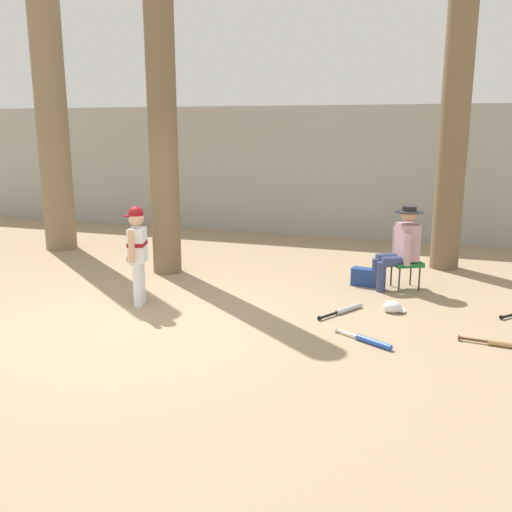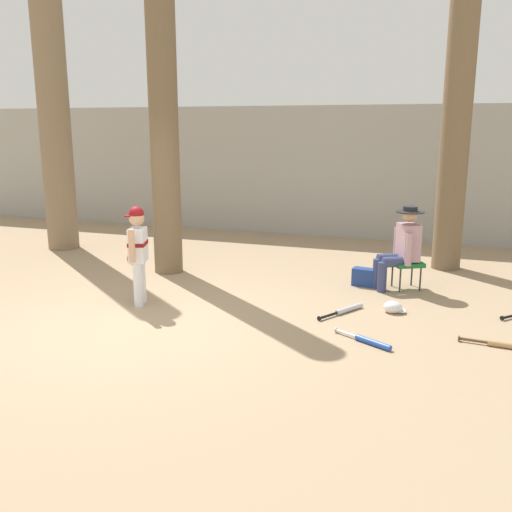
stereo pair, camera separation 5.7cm
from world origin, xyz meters
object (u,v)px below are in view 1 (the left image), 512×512
(seated_spectator, at_px, (400,245))
(tree_near_player, at_px, (162,115))
(bat_blue_youth, at_px, (369,341))
(folding_stool, at_px, (406,264))
(tree_behind_spectator, at_px, (456,99))
(bat_aluminum_silver, at_px, (346,310))
(handbag_beside_stool, at_px, (363,277))
(young_ballplayer, at_px, (137,249))
(tree_far_left, at_px, (50,96))
(batting_helmet_white, at_px, (393,307))
(bat_wood_tan, at_px, (504,344))

(seated_spectator, bearing_deg, tree_near_player, -177.04)
(seated_spectator, xyz_separation_m, bat_blue_youth, (-0.11, -2.28, -0.61))
(folding_stool, xyz_separation_m, bat_blue_youth, (-0.20, -2.32, -0.33))
(tree_behind_spectator, bearing_deg, bat_blue_youth, -100.68)
(folding_stool, xyz_separation_m, bat_aluminum_silver, (-0.62, -1.35, -0.33))
(folding_stool, height_order, handbag_beside_stool, folding_stool)
(young_ballplayer, xyz_separation_m, seated_spectator, (3.18, 1.84, -0.10))
(tree_near_player, bearing_deg, tree_behind_spectator, 21.96)
(bat_blue_youth, bearing_deg, bat_aluminum_silver, 113.52)
(tree_near_player, relative_size, young_ballplayer, 4.23)
(folding_stool, bearing_deg, handbag_beside_stool, -176.61)
(tree_behind_spectator, xyz_separation_m, handbag_beside_stool, (-1.11, -1.51, -2.58))
(seated_spectator, height_order, bat_blue_youth, seated_spectator)
(young_ballplayer, xyz_separation_m, folding_stool, (3.27, 1.89, -0.38))
(folding_stool, distance_m, handbag_beside_stool, 0.64)
(handbag_beside_stool, height_order, bat_blue_youth, handbag_beside_stool)
(handbag_beside_stool, bearing_deg, tree_behind_spectator, 53.62)
(handbag_beside_stool, bearing_deg, young_ballplayer, -145.26)
(handbag_beside_stool, xyz_separation_m, bat_aluminum_silver, (-0.03, -1.31, -0.10))
(tree_near_player, distance_m, bat_aluminum_silver, 4.08)
(bat_aluminum_silver, relative_size, bat_blue_youth, 1.07)
(tree_far_left, bearing_deg, seated_spectator, -6.84)
(handbag_beside_stool, bearing_deg, tree_far_left, 172.68)
(bat_blue_youth, xyz_separation_m, batting_helmet_white, (0.13, 1.17, 0.03))
(tree_near_player, height_order, handbag_beside_stool, tree_near_player)
(bat_blue_youth, bearing_deg, tree_near_player, 149.21)
(tree_near_player, distance_m, tree_behind_spectator, 4.56)
(folding_stool, bearing_deg, bat_aluminum_silver, -114.72)
(tree_far_left, bearing_deg, bat_blue_youth, -25.89)
(young_ballplayer, relative_size, tree_far_left, 0.20)
(bat_wood_tan, bearing_deg, batting_helmet_white, 146.83)
(tree_behind_spectator, bearing_deg, tree_far_left, -173.85)
(tree_near_player, relative_size, bat_aluminum_silver, 7.54)
(tree_behind_spectator, relative_size, folding_stool, 11.33)
(tree_far_left, distance_m, batting_helmet_white, 7.22)
(tree_far_left, bearing_deg, bat_aluminum_silver, -19.49)
(young_ballplayer, xyz_separation_m, bat_wood_tan, (4.44, -0.07, -0.71))
(folding_stool, xyz_separation_m, seated_spectator, (-0.09, -0.05, 0.28))
(bat_blue_youth, distance_m, bat_wood_tan, 1.42)
(bat_wood_tan, bearing_deg, bat_blue_youth, -165.25)
(young_ballplayer, bearing_deg, tree_far_left, 140.82)
(tree_behind_spectator, distance_m, folding_stool, 2.82)
(tree_near_player, height_order, bat_blue_youth, tree_near_player)
(handbag_beside_stool, relative_size, bat_blue_youth, 0.50)
(tree_near_player, height_order, folding_stool, tree_near_player)
(tree_behind_spectator, height_order, bat_wood_tan, tree_behind_spectator)
(batting_helmet_white, bearing_deg, young_ballplayer, -167.00)
(tree_far_left, bearing_deg, tree_behind_spectator, 6.15)
(tree_behind_spectator, bearing_deg, young_ballplayer, -138.39)
(folding_stool, distance_m, batting_helmet_white, 1.19)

